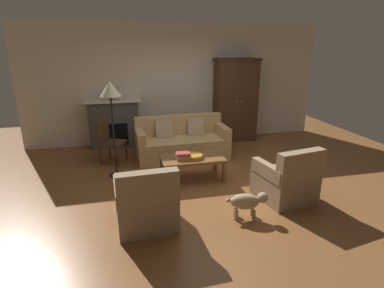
# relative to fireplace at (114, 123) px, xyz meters

# --- Properties ---
(ground_plane) EXTENTS (9.60, 9.60, 0.00)m
(ground_plane) POSITION_rel_fireplace_xyz_m (1.55, -2.30, -0.57)
(ground_plane) COLOR brown
(back_wall) EXTENTS (7.20, 0.10, 2.80)m
(back_wall) POSITION_rel_fireplace_xyz_m (1.55, 0.25, 0.83)
(back_wall) COLOR silver
(back_wall) RESTS_ON ground
(fireplace) EXTENTS (1.26, 0.48, 1.12)m
(fireplace) POSITION_rel_fireplace_xyz_m (0.00, 0.00, 0.00)
(fireplace) COLOR #4C4947
(fireplace) RESTS_ON ground
(armoire) EXTENTS (1.06, 0.57, 2.01)m
(armoire) POSITION_rel_fireplace_xyz_m (2.95, -0.08, 0.44)
(armoire) COLOR #472D1E
(armoire) RESTS_ON ground
(couch) EXTENTS (1.94, 0.90, 0.86)m
(couch) POSITION_rel_fireplace_xyz_m (1.39, -1.05, -0.25)
(couch) COLOR tan
(couch) RESTS_ON ground
(coffee_table) EXTENTS (1.10, 0.60, 0.42)m
(coffee_table) POSITION_rel_fireplace_xyz_m (1.35, -2.24, -0.20)
(coffee_table) COLOR brown
(coffee_table) RESTS_ON ground
(fruit_bowl) EXTENTS (0.32, 0.32, 0.06)m
(fruit_bowl) POSITION_rel_fireplace_xyz_m (1.36, -2.28, -0.12)
(fruit_bowl) COLOR orange
(fruit_bowl) RESTS_ON coffee_table
(book_stack) EXTENTS (0.25, 0.19, 0.12)m
(book_stack) POSITION_rel_fireplace_xyz_m (1.16, -2.29, -0.09)
(book_stack) COLOR gold
(book_stack) RESTS_ON coffee_table
(mantel_vase_bronze) EXTENTS (0.14, 0.14, 0.29)m
(mantel_vase_bronze) POSITION_rel_fireplace_xyz_m (0.00, -0.02, 0.70)
(mantel_vase_bronze) COLOR olive
(mantel_vase_bronze) RESTS_ON fireplace
(mantel_vase_cream) EXTENTS (0.10, 0.10, 0.27)m
(mantel_vase_cream) POSITION_rel_fireplace_xyz_m (0.18, -0.02, 0.69)
(mantel_vase_cream) COLOR beige
(mantel_vase_cream) RESTS_ON fireplace
(armchair_near_left) EXTENTS (0.81, 0.81, 0.88)m
(armchair_near_left) POSITION_rel_fireplace_xyz_m (0.41, -3.56, -0.25)
(armchair_near_left) COLOR #997F60
(armchair_near_left) RESTS_ON ground
(armchair_near_right) EXTENTS (0.89, 0.89, 0.88)m
(armchair_near_right) POSITION_rel_fireplace_xyz_m (2.59, -3.32, -0.25)
(armchair_near_right) COLOR #997F60
(armchair_near_right) RESTS_ON ground
(side_chair_wooden) EXTENTS (0.59, 0.59, 0.90)m
(side_chair_wooden) POSITION_rel_fireplace_xyz_m (-0.11, -1.05, -0.06)
(side_chair_wooden) COLOR #472D1E
(side_chair_wooden) RESTS_ON ground
(floor_lamp) EXTENTS (0.36, 0.36, 1.73)m
(floor_lamp) POSITION_rel_fireplace_xyz_m (0.02, -1.78, 0.93)
(floor_lamp) COLOR black
(floor_lamp) RESTS_ON ground
(dog) EXTENTS (0.56, 0.29, 0.39)m
(dog) POSITION_rel_fireplace_xyz_m (1.79, -3.69, -0.32)
(dog) COLOR tan
(dog) RESTS_ON ground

